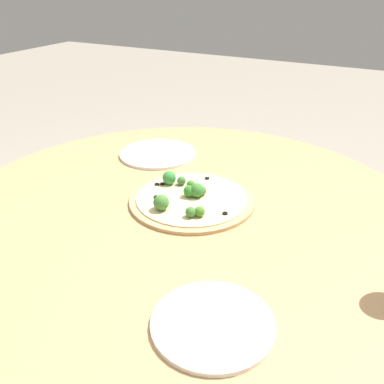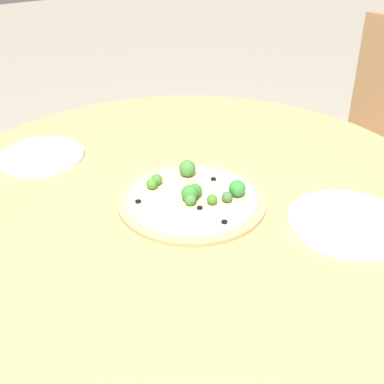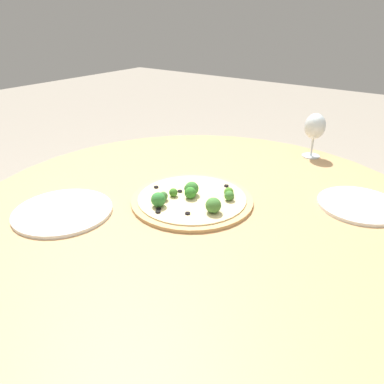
{
  "view_description": "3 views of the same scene",
  "coord_description": "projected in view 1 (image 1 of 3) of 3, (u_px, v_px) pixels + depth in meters",
  "views": [
    {
      "loc": [
        0.89,
        0.5,
        1.32
      ],
      "look_at": [
        -0.04,
        0.01,
        0.77
      ],
      "focal_mm": 40.0,
      "sensor_mm": 36.0,
      "label": 1
    },
    {
      "loc": [
        -0.98,
        0.51,
        1.42
      ],
      "look_at": [
        -0.04,
        0.01,
        0.77
      ],
      "focal_mm": 50.0,
      "sensor_mm": 36.0,
      "label": 2
    },
    {
      "loc": [
        0.53,
        -0.77,
        1.24
      ],
      "look_at": [
        -0.04,
        0.01,
        0.77
      ],
      "focal_mm": 35.0,
      "sensor_mm": 36.0,
      "label": 3
    }
  ],
  "objects": [
    {
      "name": "pizza",
      "position": [
        190.0,
        198.0,
        1.2
      ],
      "size": [
        0.35,
        0.35,
        0.06
      ],
      "color": "tan",
      "rests_on": "dining_table"
    },
    {
      "name": "plate_near",
      "position": [
        213.0,
        324.0,
        0.78
      ],
      "size": [
        0.23,
        0.23,
        0.01
      ],
      "color": "white",
      "rests_on": "dining_table"
    },
    {
      "name": "dining_table",
      "position": [
        183.0,
        223.0,
        1.2
      ],
      "size": [
        1.33,
        1.33,
        0.74
      ],
      "color": "tan",
      "rests_on": "ground_plane"
    },
    {
      "name": "plate_far",
      "position": [
        158.0,
        154.0,
        1.5
      ],
      "size": [
        0.27,
        0.27,
        0.01
      ],
      "color": "white",
      "rests_on": "dining_table"
    }
  ]
}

